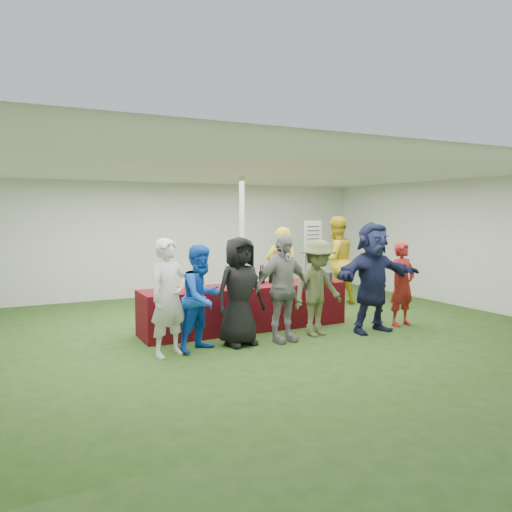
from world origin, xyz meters
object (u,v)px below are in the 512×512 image
wine_list_sign (313,240)px  customer_4 (318,288)px  serving_table (246,307)px  dump_bucket (327,277)px  staff_back (335,261)px  customer_0 (169,298)px  customer_2 (240,291)px  customer_5 (373,277)px  customer_6 (402,284)px  customer_1 (202,298)px  customer_3 (283,288)px  staff_pourer (282,271)px

wine_list_sign → customer_4: size_ratio=1.15×
serving_table → customer_4: customer_4 is taller
serving_table → dump_bucket: 1.62m
staff_back → customer_0: staff_back is taller
staff_back → customer_0: 4.91m
staff_back → customer_2: 3.90m
customer_0 → customer_5: bearing=-23.2°
customer_4 → customer_5: customer_5 is taller
customer_4 → customer_6: bearing=-13.9°
staff_back → customer_5: bearing=69.1°
customer_4 → customer_6: (1.74, -0.08, -0.04)m
customer_0 → customer_6: bearing=-20.7°
dump_bucket → customer_0: size_ratio=0.14×
customer_1 → dump_bucket: bearing=-10.8°
customer_3 → customer_6: size_ratio=1.12×
customer_0 → customer_2: (1.12, 0.07, -0.00)m
wine_list_sign → staff_back: 1.54m
wine_list_sign → customer_4: (-2.28, -3.60, -0.54)m
customer_2 → customer_4: 1.37m
customer_0 → wine_list_sign: bearing=17.2°
staff_back → customer_3: staff_back is taller
dump_bucket → staff_back: staff_back is taller
dump_bucket → customer_5: 0.97m
wine_list_sign → customer_5: size_ratio=0.98×
customer_4 → customer_6: customer_4 is taller
serving_table → customer_1: size_ratio=2.34×
serving_table → staff_pourer: bearing=34.4°
wine_list_sign → dump_bucket: bearing=-118.9°
serving_table → customer_4: (0.84, -0.94, 0.40)m
customer_2 → customer_6: customer_2 is taller
serving_table → customer_3: (0.14, -1.01, 0.46)m
wine_list_sign → customer_2: (-3.65, -3.56, -0.50)m
dump_bucket → wine_list_sign: (1.59, 2.88, 0.48)m
staff_back → customer_2: staff_back is taller
serving_table → staff_back: 3.05m
staff_back → customer_4: (-1.91, -2.15, -0.18)m
dump_bucket → customer_5: size_ratio=0.13×
customer_0 → customer_6: 4.23m
staff_pourer → customer_2: staff_pourer is taller
customer_0 → customer_5: 3.45m
dump_bucket → customer_6: (1.04, -0.80, -0.10)m
dump_bucket → staff_pourer: size_ratio=0.14×
customer_2 → customer_6: bearing=-10.8°
customer_1 → customer_2: size_ratio=0.94×
staff_pourer → dump_bucket: bearing=128.6°
customer_5 → customer_6: 0.82m
customer_3 → wine_list_sign: bearing=45.5°
serving_table → customer_0: bearing=-149.6°
staff_pourer → staff_back: staff_back is taller
customer_2 → customer_5: bearing=-14.9°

